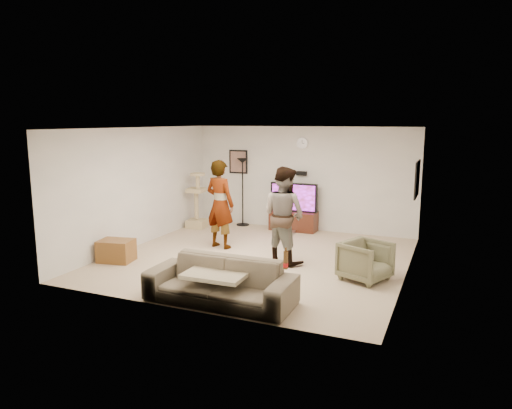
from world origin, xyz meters
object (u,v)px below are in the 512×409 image
at_px(cat_tree, 196,200).
at_px(person_left, 220,204).
at_px(floor_lamp, 243,192).
at_px(sofa, 220,281).
at_px(tv_stand, 293,221).
at_px(beer_bottle, 286,260).
at_px(side_table, 116,251).
at_px(armchair, 366,261).
at_px(tv, 294,197).
at_px(person_right, 284,215).

distance_m(cat_tree, person_left, 2.01).
distance_m(floor_lamp, sofa, 5.22).
height_order(tv_stand, sofa, sofa).
distance_m(cat_tree, beer_bottle, 5.64).
bearing_deg(person_left, side_table, 63.07).
distance_m(tv_stand, sofa, 4.83).
bearing_deg(cat_tree, tv_stand, 15.77).
xyz_separation_m(tv_stand, armchair, (2.27, -2.98, 0.10)).
bearing_deg(armchair, cat_tree, 86.48).
distance_m(tv, floor_lamp, 1.38).
relative_size(tv, side_table, 1.87).
distance_m(floor_lamp, armchair, 4.77).
height_order(beer_bottle, armchair, beer_bottle).
relative_size(tv_stand, cat_tree, 0.82).
bearing_deg(tv, tv_stand, 0.00).
xyz_separation_m(cat_tree, armchair, (4.59, -2.33, -0.36)).
height_order(beer_bottle, side_table, beer_bottle).
xyz_separation_m(sofa, armchair, (1.78, 1.82, 0.01)).
bearing_deg(cat_tree, person_right, -32.47).
height_order(floor_lamp, sofa, floor_lamp).
relative_size(tv, cat_tree, 0.84).
relative_size(beer_bottle, armchair, 0.34).
height_order(floor_lamp, person_right, person_right).
relative_size(floor_lamp, person_left, 0.92).
bearing_deg(beer_bottle, armchair, 67.05).
xyz_separation_m(person_left, armchair, (3.19, -0.90, -0.59)).
bearing_deg(beer_bottle, person_right, 110.36).
height_order(floor_lamp, side_table, floor_lamp).
xyz_separation_m(person_right, sofa, (-0.17, -2.26, -0.59)).
relative_size(sofa, side_table, 3.52).
xyz_separation_m(tv_stand, cat_tree, (-2.32, -0.65, 0.46)).
bearing_deg(tv_stand, beer_bottle, -72.71).
height_order(person_left, beer_bottle, person_left).
height_order(cat_tree, side_table, cat_tree).
xyz_separation_m(floor_lamp, beer_bottle, (2.87, -4.85, -0.08)).
relative_size(floor_lamp, person_right, 0.94).
height_order(cat_tree, armchair, cat_tree).
xyz_separation_m(sofa, side_table, (-2.76, 1.06, -0.11)).
height_order(person_right, armchair, person_right).
relative_size(floor_lamp, side_table, 2.72).
height_order(cat_tree, person_right, person_right).
relative_size(tv, sofa, 0.53).
bearing_deg(sofa, person_left, 117.01).
bearing_deg(person_right, tv, -54.76).
distance_m(tv, beer_bottle, 5.03).
bearing_deg(floor_lamp, sofa, -68.98).
relative_size(person_left, person_right, 1.02).
relative_size(sofa, armchair, 3.00).
distance_m(tv_stand, armchair, 3.75).
bearing_deg(side_table, person_right, 22.24).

